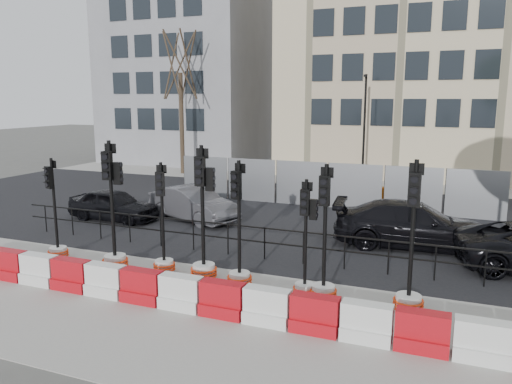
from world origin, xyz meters
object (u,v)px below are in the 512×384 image
at_px(traffic_signal_d, 204,249).
at_px(traffic_signal_h, 409,283).
at_px(car_a, 114,205).
at_px(car_c, 414,225).
at_px(traffic_signal_a, 57,239).

distance_m(traffic_signal_d, traffic_signal_h, 5.24).
relative_size(traffic_signal_h, car_a, 0.94).
xyz_separation_m(traffic_signal_d, car_c, (4.91, 5.16, -0.12)).
bearing_deg(car_a, car_c, -85.11).
bearing_deg(traffic_signal_h, traffic_signal_d, -179.06).
bearing_deg(car_c, traffic_signal_a, 111.83).
bearing_deg(car_a, traffic_signal_h, -110.33).
distance_m(traffic_signal_a, traffic_signal_h, 10.13).
relative_size(traffic_signal_d, car_a, 0.97).
height_order(traffic_signal_d, car_a, traffic_signal_d).
bearing_deg(traffic_signal_d, car_a, 137.63).
relative_size(traffic_signal_a, traffic_signal_d, 0.85).
xyz_separation_m(traffic_signal_h, car_c, (-0.32, 5.32, 0.02)).
bearing_deg(traffic_signal_h, car_a, 160.62).
bearing_deg(traffic_signal_h, traffic_signal_a, -177.76).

